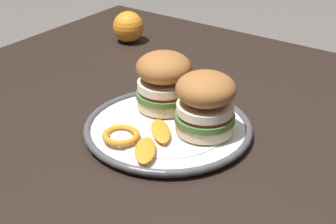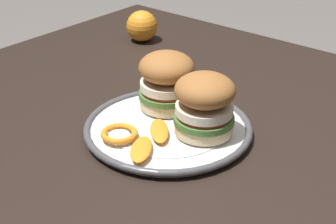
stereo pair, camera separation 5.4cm
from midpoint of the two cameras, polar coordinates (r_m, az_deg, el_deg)
The scene contains 8 objects.
dining_table at distance 0.91m, azimuth 6.56°, elevation -7.71°, with size 1.22×0.94×0.73m.
dinner_plate at distance 0.85m, azimuth 1.80°, elevation -1.84°, with size 0.28×0.28×0.02m.
sandwich_half_left at distance 0.88m, azimuth 1.56°, elevation 3.58°, with size 0.12×0.12×0.10m.
sandwich_half_right at distance 0.80m, azimuth 6.11°, elevation 0.87°, with size 0.11×0.11×0.10m.
orange_peel_curled at distance 0.81m, azimuth -3.58°, elevation -2.47°, with size 0.06×0.06×0.01m.
orange_peel_strip_long at distance 0.82m, azimuth 0.89°, elevation -2.12°, with size 0.07×0.08×0.01m.
orange_peel_strip_short at distance 0.77m, azimuth -1.02°, elevation -4.19°, with size 0.07×0.08×0.01m.
whole_orange at distance 1.25m, azimuth -1.69°, elevation 9.54°, with size 0.07×0.07×0.07m, color orange.
Camera 2 is at (-0.41, 0.62, 1.17)m, focal length 54.70 mm.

